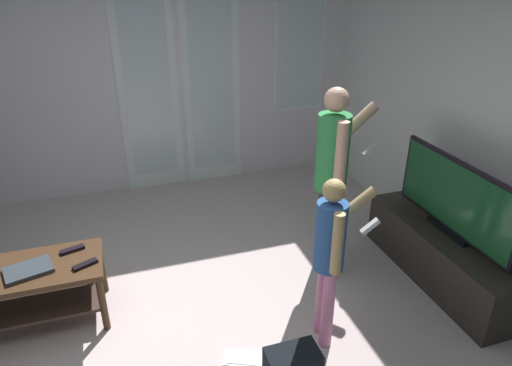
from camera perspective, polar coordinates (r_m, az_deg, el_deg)
The scene contains 11 objects.
ground_plane at distance 3.37m, azimuth -11.63°, elevation -19.60°, with size 5.28×5.29×0.02m, color #C0ADAC.
wall_back_with_doors at distance 5.12m, azimuth -15.72°, elevation 13.18°, with size 5.28×0.09×2.73m.
coffee_table at distance 3.61m, azimuth -25.60°, elevation -11.16°, with size 0.90×0.51×0.48m.
tv_stand at distance 4.06m, azimuth 22.41°, elevation -8.38°, with size 0.48×1.50×0.44m.
flat_screen_tv at distance 3.81m, azimuth 23.67°, elevation -1.75°, with size 0.08×1.24×0.61m.
person_adult at distance 3.56m, azimuth 9.60°, elevation 1.86°, with size 0.59×0.43×1.57m.
person_child at distance 2.95m, azimuth 9.36°, elevation -8.18°, with size 0.50×0.33×1.22m.
loose_keyboard at distance 3.21m, azimuth 0.18°, elevation -21.39°, with size 0.45×0.30×0.02m.
laptop_closed at distance 3.50m, azimuth -26.62°, elevation -9.69°, with size 0.30×0.21×0.03m, color #32393F.
tv_remote_black at distance 3.41m, azimuth -20.60°, elevation -9.52°, with size 0.17×0.05×0.02m, color black.
dvd_remote_slim at distance 3.60m, azimuth -22.01°, elevation -7.73°, with size 0.17×0.05×0.02m, color black.
Camera 1 is at (-0.11, -2.40, 2.36)m, focal length 31.94 mm.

